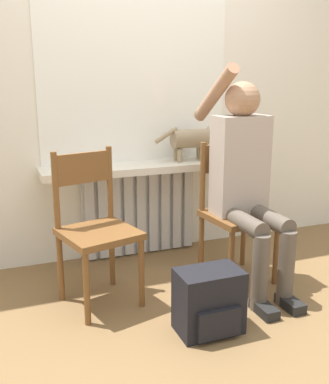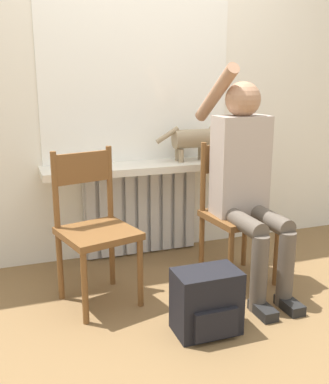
{
  "view_description": "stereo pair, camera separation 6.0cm",
  "coord_description": "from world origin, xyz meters",
  "px_view_note": "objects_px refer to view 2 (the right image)",
  "views": [
    {
      "loc": [
        -1.0,
        -1.98,
        1.34
      ],
      "look_at": [
        0.0,
        0.62,
        0.62
      ],
      "focal_mm": 42.0,
      "sensor_mm": 36.0,
      "label": 1
    },
    {
      "loc": [
        -0.94,
        -2.0,
        1.34
      ],
      "look_at": [
        0.0,
        0.62,
        0.62
      ],
      "focal_mm": 42.0,
      "sensor_mm": 36.0,
      "label": 2
    }
  ],
  "objects_px": {
    "person": "(246,175)",
    "cat": "(194,139)",
    "chair_left": "(95,226)",
    "backpack": "(207,302)",
    "chair_right": "(236,210)"
  },
  "relations": [
    {
      "from": "chair_left",
      "to": "cat",
      "type": "distance_m",
      "value": 1.09
    },
    {
      "from": "person",
      "to": "backpack",
      "type": "xyz_separation_m",
      "value": [
        -0.47,
        -0.45,
        -0.56
      ]
    },
    {
      "from": "cat",
      "to": "person",
      "type": "bearing_deg",
      "value": -82.3
    },
    {
      "from": "chair_left",
      "to": "chair_right",
      "type": "distance_m",
      "value": 0.94
    },
    {
      "from": "person",
      "to": "cat",
      "type": "height_order",
      "value": "person"
    },
    {
      "from": "chair_right",
      "to": "person",
      "type": "distance_m",
      "value": 0.28
    },
    {
      "from": "chair_left",
      "to": "backpack",
      "type": "relative_size",
      "value": 2.64
    },
    {
      "from": "chair_left",
      "to": "backpack",
      "type": "bearing_deg",
      "value": -63.82
    },
    {
      "from": "chair_left",
      "to": "person",
      "type": "xyz_separation_m",
      "value": [
        0.95,
        -0.1,
        0.26
      ]
    },
    {
      "from": "chair_right",
      "to": "backpack",
      "type": "bearing_deg",
      "value": -135.48
    },
    {
      "from": "chair_left",
      "to": "person",
      "type": "distance_m",
      "value": 0.99
    },
    {
      "from": "person",
      "to": "backpack",
      "type": "bearing_deg",
      "value": -136.12
    },
    {
      "from": "chair_right",
      "to": "person",
      "type": "xyz_separation_m",
      "value": [
        0.01,
        -0.11,
        0.26
      ]
    },
    {
      "from": "person",
      "to": "cat",
      "type": "xyz_separation_m",
      "value": [
        -0.09,
        0.63,
        0.15
      ]
    },
    {
      "from": "chair_right",
      "to": "cat",
      "type": "relative_size",
      "value": 1.87
    }
  ]
}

